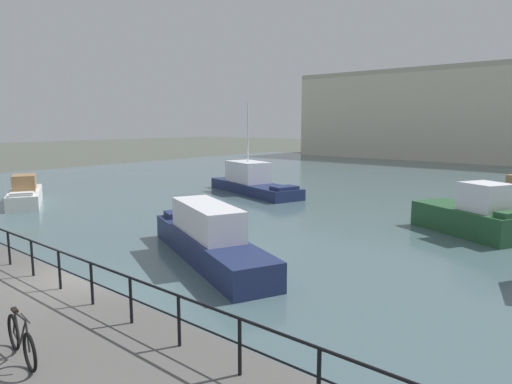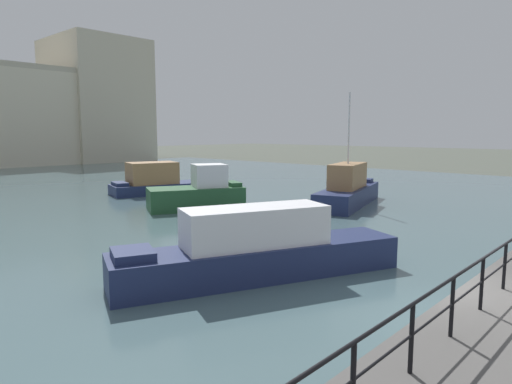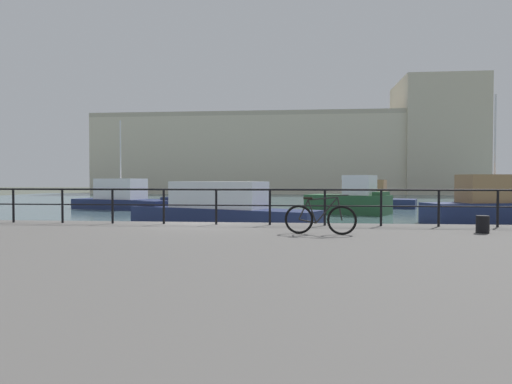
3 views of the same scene
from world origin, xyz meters
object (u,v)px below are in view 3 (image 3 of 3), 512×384
Objects in this scene: moored_blue_motorboat at (219,211)px; parked_bicycle at (320,219)px; mooring_bollard at (483,224)px; moored_cabin_cruiser at (368,197)px; moored_red_daysailer at (498,205)px; moored_harbor_tender at (350,200)px; harbor_building at (319,152)px; moored_small_launch at (127,198)px.

parked_bicycle is (4.10, -8.76, 0.45)m from moored_blue_motorboat.
moored_blue_motorboat is at bearing 135.57° from mooring_bollard.
moored_cabin_cruiser is 13.90m from moored_red_daysailer.
moored_red_daysailer is at bearing -11.06° from moored_harbor_tender.
harbor_building is 35.22× the size of parked_bicycle.
moored_harbor_tender is (0.31, -46.40, -5.99)m from harbor_building.
moored_cabin_cruiser is 27.56m from parked_bicycle.
moored_red_daysailer is 4.72× the size of parked_bicycle.
moored_blue_motorboat is at bearing 123.13° from parked_bicycle.
moored_cabin_cruiser is 16.80× the size of mooring_bollard.
mooring_bollard is (17.93, -22.13, 0.29)m from moored_small_launch.
moored_cabin_cruiser is at bearing -86.38° from harbor_building.
harbor_building reaches higher than moored_red_daysailer.
moored_cabin_cruiser is at bearing -92.61° from moored_blue_motorboat.
moored_cabin_cruiser reaches higher than moored_blue_motorboat.
moored_blue_motorboat is (-6.59, -57.38, -6.04)m from harbor_building.
moored_small_launch reaches higher than parked_bicycle.
moored_red_daysailer reaches higher than moored_harbor_tender.
harbor_building is 65.70m from mooring_bollard.
mooring_bollard is at bearing -58.86° from moored_harbor_tender.
moored_harbor_tender reaches higher than moored_blue_motorboat.
moored_cabin_cruiser is 7.67m from moored_harbor_tender.
harbor_building is 6.89× the size of moored_blue_motorboat.
moored_harbor_tender is at bearing 90.47° from moored_cabin_cruiser.
parked_bicycle is at bearing -170.12° from mooring_bollard.
moored_harbor_tender is at bearing -98.48° from moored_blue_motorboat.
moored_cabin_cruiser is 4.20× the size of parked_bicycle.
moored_red_daysailer is at bearing 62.93° from parked_bicycle.
moored_red_daysailer is at bearing 127.70° from moored_cabin_cruiser.
moored_cabin_cruiser is 26.41m from mooring_bollard.
parked_bicycle is (-2.80, -19.74, 0.41)m from moored_harbor_tender.
harbor_building reaches higher than moored_cabin_cruiser.
moored_small_launch reaches higher than moored_blue_motorboat.
moored_blue_motorboat is 20.47× the size of mooring_bollard.
harbor_building reaches higher than parked_bicycle.
moored_cabin_cruiser is 0.82× the size of moored_blue_motorboat.
moored_small_launch is at bearing 129.21° from parked_bicycle.
harbor_building reaches higher than mooring_bollard.
moored_red_daysailer reaches higher than moored_cabin_cruiser.
moored_harbor_tender is 0.60× the size of moored_small_launch.
moored_small_launch reaches higher than moored_red_daysailer.
moored_harbor_tender is 0.71× the size of moored_red_daysailer.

